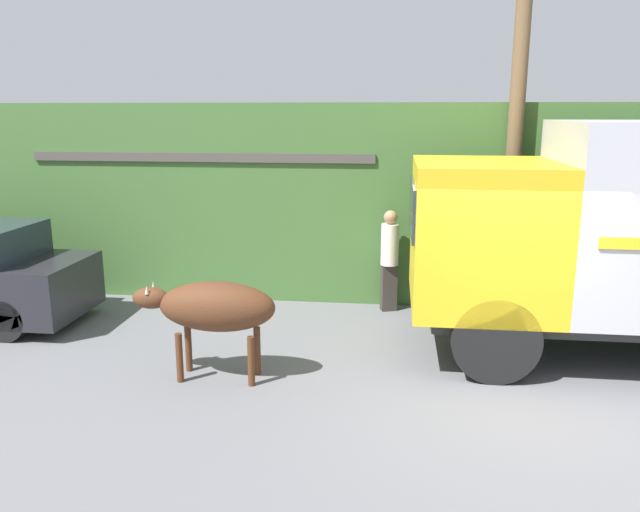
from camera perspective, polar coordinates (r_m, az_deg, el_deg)
The scene contains 6 objects.
ground_plane at distance 8.35m, azimuth 16.77°, elevation -11.64°, with size 60.00×60.00×0.00m, color slate.
hillside_embankment at distance 14.40m, azimuth 12.81°, elevation 6.26°, with size 32.00×6.74×3.56m.
building_backdrop at distance 12.81m, azimuth -8.92°, elevation 3.72°, with size 6.24×2.70×2.70m.
brown_cow at distance 8.12m, azimuth -9.72°, elevation -4.66°, with size 1.88×0.65×1.31m.
pedestrian_on_hill at distance 10.82m, azimuth 6.38°, elevation 0.09°, with size 0.38×0.38×1.77m.
utility_pole at distance 10.87m, azimuth 17.45°, elevation 11.24°, with size 0.90×0.25×6.14m.
Camera 1 is at (-1.47, -7.48, 3.42)m, focal length 35.00 mm.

